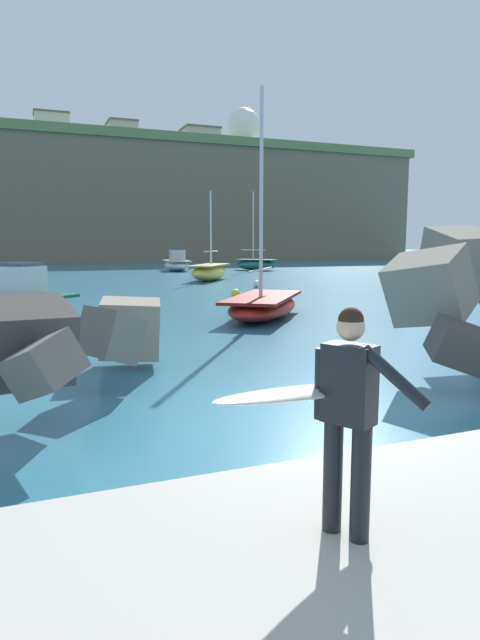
# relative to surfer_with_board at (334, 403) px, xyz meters

# --- Properties ---
(ground_plane) EXTENTS (400.00, 400.00, 0.00)m
(ground_plane) POSITION_rel_surfer_with_board_xyz_m (1.32, 3.19, -1.28)
(ground_plane) COLOR #2D6B84
(breakwater_jetty) EXTENTS (32.21, 7.36, 2.89)m
(breakwater_jetty) POSITION_rel_surfer_with_board_xyz_m (2.71, 5.33, 0.06)
(breakwater_jetty) COLOR slate
(breakwater_jetty) RESTS_ON ground
(surfer_with_board) EXTENTS (2.02, 1.50, 1.78)m
(surfer_with_board) POSITION_rel_surfer_with_board_xyz_m (0.00, 0.00, 0.00)
(surfer_with_board) COLOR black
(surfer_with_board) RESTS_ON walkway_path
(boat_near_left) EXTENTS (4.59, 4.78, 1.85)m
(boat_near_left) POSITION_rel_surfer_with_board_xyz_m (-2.46, 16.68, -0.69)
(boat_near_left) COLOR #1E6656
(boat_near_left) RESTS_ON ground
(boat_near_right) EXTENTS (2.66, 5.84, 2.07)m
(boat_near_right) POSITION_rel_surfer_with_board_xyz_m (11.21, 46.05, -0.60)
(boat_near_right) COLOR white
(boat_near_right) RESTS_ON ground
(boat_mid_left) EXTENTS (4.77, 5.46, 7.38)m
(boat_mid_left) POSITION_rel_surfer_with_board_xyz_m (5.34, 13.20, -0.83)
(boat_mid_left) COLOR maroon
(boat_mid_left) RESTS_ON ground
(boat_far_left) EXTENTS (4.12, 4.47, 7.37)m
(boat_far_left) POSITION_rel_surfer_with_board_xyz_m (18.50, 44.27, -0.69)
(boat_far_left) COLOR #1E6656
(boat_far_left) RESTS_ON ground
(boat_far_centre) EXTENTS (4.74, 5.80, 6.05)m
(boat_far_centre) POSITION_rel_surfer_with_board_xyz_m (9.72, 32.01, -0.68)
(boat_far_centre) COLOR #EAC64C
(boat_far_centre) RESTS_ON ground
(mooring_buoy_inner) EXTENTS (0.44, 0.44, 0.44)m
(mooring_buoy_inner) POSITION_rel_surfer_with_board_xyz_m (10.20, 25.01, -1.06)
(mooring_buoy_inner) COLOR silver
(mooring_buoy_inner) RESTS_ON ground
(mooring_buoy_middle) EXTENTS (0.44, 0.44, 0.44)m
(mooring_buoy_middle) POSITION_rel_surfer_with_board_xyz_m (6.84, 19.66, -1.06)
(mooring_buoy_middle) COLOR yellow
(mooring_buoy_middle) RESTS_ON ground
(headland_bluff) EXTENTS (73.02, 34.65, 17.20)m
(headland_bluff) POSITION_rel_surfer_with_board_xyz_m (19.70, 85.92, 7.34)
(headland_bluff) COLOR #756651
(headland_bluff) RESTS_ON ground
(radar_dome) EXTENTS (6.23, 6.23, 9.60)m
(radar_dome) POSITION_rel_surfer_with_board_xyz_m (36.14, 91.21, 20.73)
(radar_dome) COLOR silver
(radar_dome) RESTS_ON headland_bluff
(station_building_west) EXTENTS (6.02, 5.36, 4.64)m
(station_building_west) POSITION_rel_surfer_with_board_xyz_m (26.78, 87.45, 18.25)
(station_building_west) COLOR #B2ADA3
(station_building_west) RESTS_ON headland_bluff
(station_building_central) EXTENTS (5.52, 4.69, 6.14)m
(station_building_central) POSITION_rel_surfer_with_board_xyz_m (3.34, 92.34, 19.01)
(station_building_central) COLOR beige
(station_building_central) RESTS_ON headland_bluff
(station_building_east) EXTENTS (4.61, 5.17, 4.83)m
(station_building_east) POSITION_rel_surfer_with_board_xyz_m (13.83, 88.19, 18.35)
(station_building_east) COLOR #B2ADA3
(station_building_east) RESTS_ON headland_bluff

